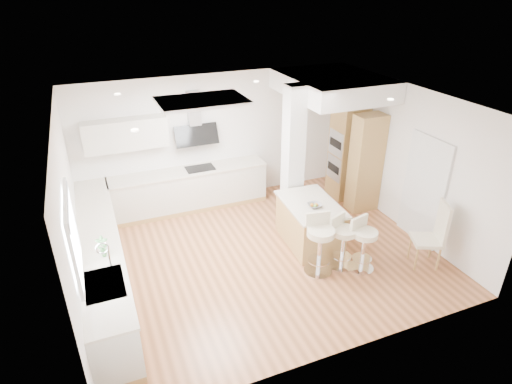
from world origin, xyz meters
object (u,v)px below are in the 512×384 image
bar_stool_c (363,242)px  bar_stool_b (342,239)px  dining_chair (434,233)px  bar_stool_a (320,241)px  peninsula (310,223)px

bar_stool_c → bar_stool_b: bearing=131.6°
bar_stool_c → dining_chair: 1.24m
bar_stool_a → bar_stool_b: bar_stool_a is taller
peninsula → bar_stool_b: bearing=-76.1°
peninsula → bar_stool_a: 0.91m
peninsula → bar_stool_b: 0.88m
bar_stool_a → bar_stool_c: 0.76m
bar_stool_c → dining_chair: (1.18, -0.35, 0.10)m
bar_stool_c → dining_chair: size_ratio=0.80×
bar_stool_b → bar_stool_c: (0.29, -0.20, 0.00)m
bar_stool_a → bar_stool_b: (0.44, -0.01, -0.06)m
bar_stool_a → dining_chair: 1.99m
bar_stool_b → dining_chair: size_ratio=0.80×
bar_stool_a → bar_stool_b: 0.45m
peninsula → dining_chair: 2.16m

